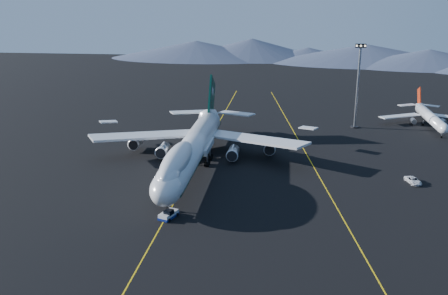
# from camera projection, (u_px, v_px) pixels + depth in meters

# --- Properties ---
(ground) EXTENTS (500.00, 500.00, 0.00)m
(ground) POSITION_uv_depth(u_px,v_px,m) (193.00, 169.00, 127.19)
(ground) COLOR black
(ground) RESTS_ON ground
(taxiway_line_main) EXTENTS (0.25, 220.00, 0.01)m
(taxiway_line_main) POSITION_uv_depth(u_px,v_px,m) (193.00, 169.00, 127.19)
(taxiway_line_main) COLOR #E4B90D
(taxiway_line_main) RESTS_ON ground
(taxiway_line_side) EXTENTS (28.08, 198.09, 0.01)m
(taxiway_line_side) POSITION_uv_depth(u_px,v_px,m) (310.00, 161.00, 133.08)
(taxiway_line_side) COLOR #E4B90D
(taxiway_line_side) RESTS_ON ground
(boeing_747) EXTENTS (59.62, 72.43, 19.37)m
(boeing_747) POSITION_uv_depth(u_px,v_px,m) (193.00, 147.00, 125.53)
(boeing_747) COLOR silver
(boeing_747) RESTS_ON ground
(pushback_tug) EXTENTS (3.68, 4.98, 1.95)m
(pushback_tug) POSITION_uv_depth(u_px,v_px,m) (169.00, 215.00, 98.94)
(pushback_tug) COLOR silver
(pushback_tug) RESTS_ON ground
(second_jet) EXTENTS (33.15, 37.46, 10.66)m
(second_jet) POSITION_uv_depth(u_px,v_px,m) (430.00, 117.00, 168.13)
(second_jet) COLOR silver
(second_jet) RESTS_ON ground
(service_van) EXTENTS (3.71, 5.62, 1.44)m
(service_van) POSITION_uv_depth(u_px,v_px,m) (413.00, 180.00, 117.12)
(service_van) COLOR silver
(service_van) RESTS_ON ground
(floodlight_mast) EXTENTS (3.42, 2.56, 27.67)m
(floodlight_mast) POSITION_uv_depth(u_px,v_px,m) (358.00, 86.00, 163.01)
(floodlight_mast) COLOR black
(floodlight_mast) RESTS_ON ground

